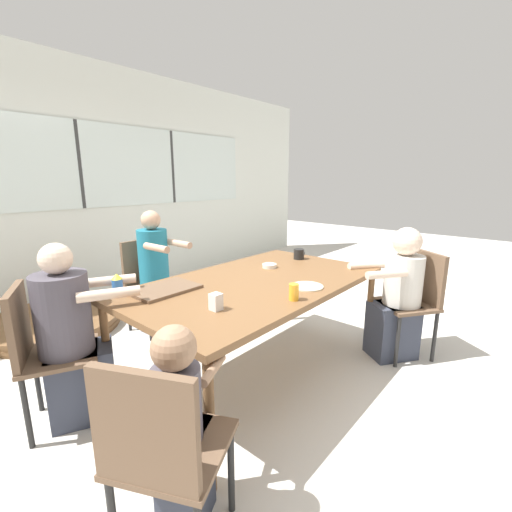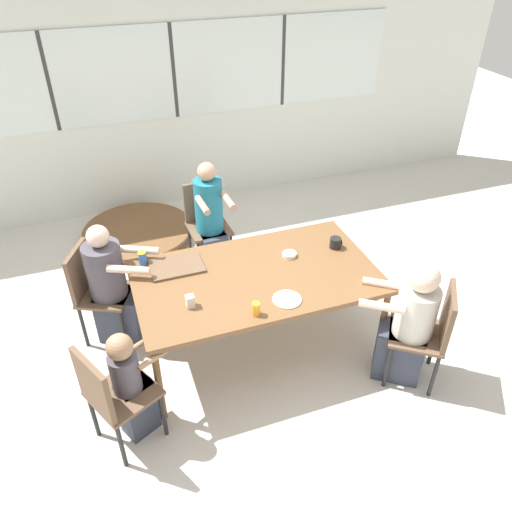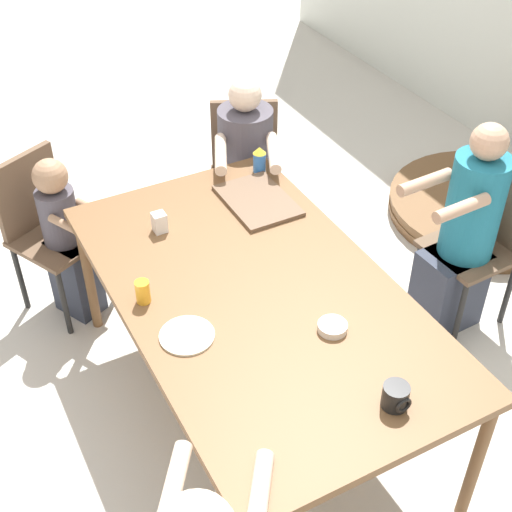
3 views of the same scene
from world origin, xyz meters
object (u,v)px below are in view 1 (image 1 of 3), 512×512
(chair_for_woman_green_shirt, at_px, (416,294))
(person_man_teal_shirt, at_px, (157,278))
(chair_for_man_teal_shirt, at_px, (147,276))
(juice_glass, at_px, (294,292))
(chair_for_man_blue_shirt, at_px, (41,345))
(milk_carton_small, at_px, (216,302))
(bowl_white_shallow, at_px, (270,266))
(person_woman_green_shirt, at_px, (398,299))
(folded_table_stack, at_px, (54,322))
(sippy_cup, at_px, (117,284))
(person_man_blue_shirt, at_px, (74,343))
(coffee_mug, at_px, (299,254))
(person_toddler, at_px, (182,434))
(chair_for_toddler, at_px, (161,447))

(chair_for_woman_green_shirt, relative_size, person_man_teal_shirt, 0.75)
(chair_for_man_teal_shirt, distance_m, juice_glass, 1.80)
(chair_for_man_blue_shirt, height_order, juice_glass, chair_for_man_blue_shirt)
(milk_carton_small, relative_size, bowl_white_shallow, 0.81)
(person_woman_green_shirt, distance_m, milk_carton_small, 1.64)
(chair_for_man_blue_shirt, relative_size, juice_glass, 8.63)
(person_woman_green_shirt, xyz_separation_m, folded_table_stack, (-1.66, 2.72, -0.43))
(sippy_cup, height_order, bowl_white_shallow, sippy_cup)
(person_man_blue_shirt, height_order, coffee_mug, person_man_blue_shirt)
(chair_for_woman_green_shirt, distance_m, chair_for_man_blue_shirt, 2.69)
(person_toddler, bearing_deg, bowl_white_shallow, 89.39)
(sippy_cup, bearing_deg, chair_for_man_teal_shirt, 50.69)
(chair_for_woman_green_shirt, height_order, bowl_white_shallow, chair_for_woman_green_shirt)
(person_woman_green_shirt, height_order, juice_glass, person_woman_green_shirt)
(chair_for_woman_green_shirt, distance_m, folded_table_stack, 3.37)
(chair_for_man_blue_shirt, relative_size, sippy_cup, 6.18)
(chair_for_woman_green_shirt, xyz_separation_m, person_toddler, (-2.18, 0.25, -0.08))
(coffee_mug, bearing_deg, person_man_blue_shirt, 168.67)
(person_man_teal_shirt, bearing_deg, person_woman_green_shirt, 116.01)
(chair_for_woman_green_shirt, distance_m, sippy_cup, 2.28)
(chair_for_toddler, bearing_deg, person_man_blue_shirt, 146.48)
(chair_for_toddler, xyz_separation_m, coffee_mug, (1.97, 0.74, 0.26))
(juice_glass, bearing_deg, person_man_teal_shirt, 86.46)
(milk_carton_small, bearing_deg, person_man_teal_shirt, 69.71)
(chair_for_man_teal_shirt, distance_m, person_man_blue_shirt, 1.32)
(coffee_mug, bearing_deg, person_toddler, -159.83)
(chair_for_man_blue_shirt, bearing_deg, folded_table_stack, -174.50)
(person_man_teal_shirt, xyz_separation_m, folded_table_stack, (-0.64, 0.85, -0.47))
(milk_carton_small, bearing_deg, chair_for_toddler, -147.93)
(person_woman_green_shirt, distance_m, juice_glass, 1.19)
(chair_for_man_teal_shirt, distance_m, milk_carton_small, 1.65)
(chair_for_toddler, height_order, juice_glass, chair_for_toddler)
(person_toddler, bearing_deg, person_man_teal_shirt, 123.01)
(chair_for_woman_green_shirt, xyz_separation_m, chair_for_man_teal_shirt, (-1.16, 2.13, 0.00))
(coffee_mug, distance_m, milk_carton_small, 1.36)
(chair_for_toddler, relative_size, bowl_white_shallow, 7.51)
(chair_for_man_teal_shirt, distance_m, person_man_teal_shirt, 0.16)
(person_man_teal_shirt, height_order, juice_glass, person_man_teal_shirt)
(person_toddler, bearing_deg, chair_for_woman_green_shirt, 57.11)
(coffee_mug, height_order, sippy_cup, sippy_cup)
(person_man_blue_shirt, bearing_deg, person_toddler, 25.26)
(person_man_teal_shirt, bearing_deg, chair_for_toddler, 54.52)
(person_man_blue_shirt, bearing_deg, chair_for_toddler, 18.12)
(chair_for_man_teal_shirt, relative_size, bowl_white_shallow, 7.51)
(person_woman_green_shirt, distance_m, person_toddler, 2.05)
(chair_for_man_blue_shirt, relative_size, person_man_teal_shirt, 0.75)
(chair_for_woman_green_shirt, xyz_separation_m, person_man_blue_shirt, (-2.17, 1.29, -0.02))
(chair_for_woman_green_shirt, xyz_separation_m, bowl_white_shallow, (-0.76, 0.93, 0.23))
(sippy_cup, bearing_deg, chair_for_toddler, -111.42)
(chair_for_toddler, distance_m, person_woman_green_shirt, 2.18)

